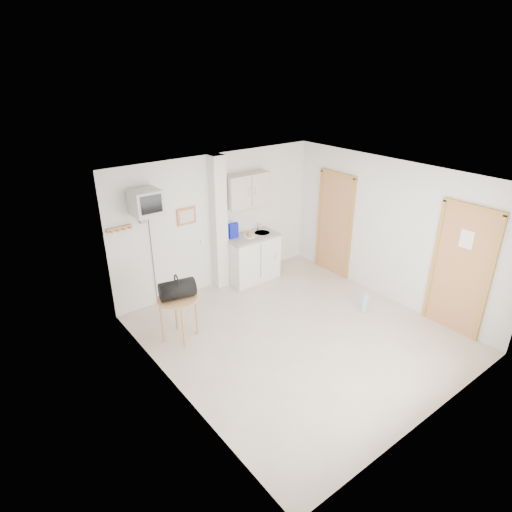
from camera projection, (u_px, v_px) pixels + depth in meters
ground at (298, 334)px, 6.78m from camera, size 4.50×4.50×0.00m
room_envelope at (310, 239)px, 6.34m from camera, size 4.24×4.54×2.55m
kitchenette at (251, 241)px, 8.21m from camera, size 1.03×0.58×2.10m
crt_television at (146, 203)px, 6.64m from camera, size 0.44×0.45×2.15m
round_table at (178, 303)px, 6.44m from camera, size 0.62×0.62×0.72m
duffel_bag at (177, 289)px, 6.33m from camera, size 0.57×0.38×0.39m
water_bottle at (365, 303)px, 7.34m from camera, size 0.12×0.12×0.35m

